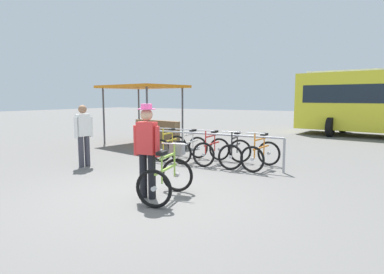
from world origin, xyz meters
The scene contains 11 objects.
ground_plane centered at (0.00, 0.00, 0.00)m, with size 80.00×80.00×0.00m, color #605E5B.
bike_rack_rail centered at (-0.31, 3.12, 0.68)m, with size 3.91×0.26×0.88m.
racked_bike_yellow centered at (-1.82, 3.22, 0.37)m, with size 0.80×1.17×0.97m.
racked_bike_white centered at (-1.12, 3.26, 0.37)m, with size 0.73×1.13×0.97m.
racked_bike_red centered at (-0.43, 3.29, 0.37)m, with size 0.71×1.14×0.98m.
racked_bike_black centered at (0.27, 3.33, 0.37)m, with size 0.84×1.21×0.98m.
racked_bike_orange centered at (0.97, 3.36, 0.37)m, with size 0.74×1.15×0.97m.
featured_bicycle centered at (0.38, 0.13, 0.45)m, with size 0.87×1.24×0.97m.
person_with_featured_bike centered at (0.06, -0.08, 0.95)m, with size 0.52×0.32×1.72m.
pedestrian_with_backpack centered at (-3.15, 1.15, 0.94)m, with size 0.37×0.53×1.64m.
market_stall centered at (-4.48, 5.53, 1.39)m, with size 3.43×2.76×2.30m.
Camera 1 is at (3.79, -4.56, 1.84)m, focal length 30.28 mm.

